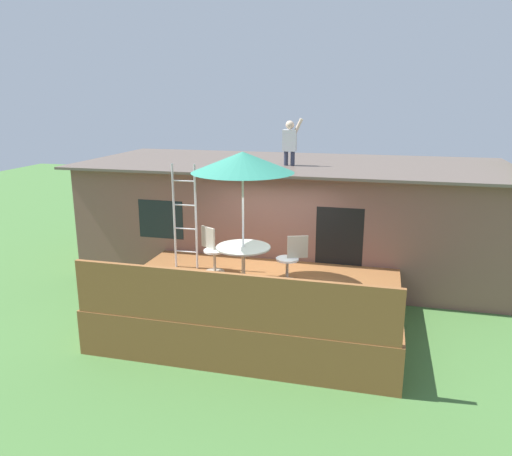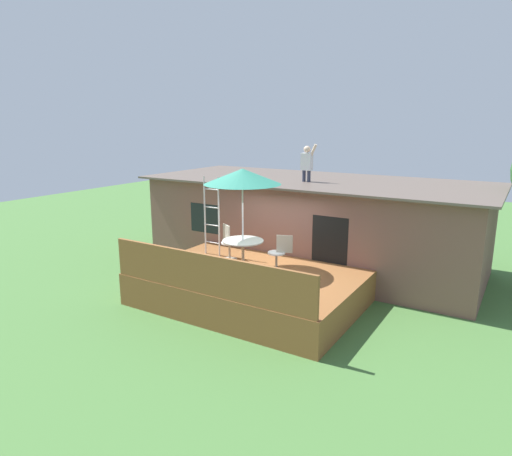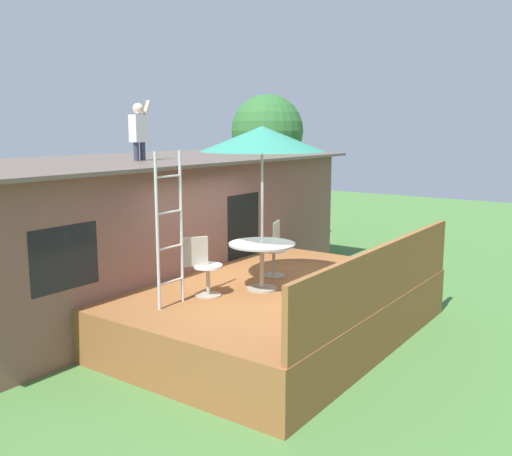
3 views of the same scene
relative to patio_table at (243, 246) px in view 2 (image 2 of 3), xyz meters
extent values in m
plane|color=#477538|center=(0.29, 0.00, -1.39)|extent=(40.00, 40.00, 0.00)
cube|color=brown|center=(0.29, 3.60, -0.06)|extent=(10.00, 4.00, 2.65)
cube|color=#66564C|center=(0.29, 3.60, 1.30)|extent=(10.50, 4.50, 0.06)
cube|color=black|center=(-2.44, 1.61, 0.16)|extent=(1.10, 0.03, 0.90)
cube|color=black|center=(1.67, 1.61, -0.34)|extent=(1.00, 0.03, 2.00)
cube|color=brown|center=(0.29, 0.00, -0.99)|extent=(5.34, 3.90, 0.80)
cube|color=brown|center=(0.29, -1.90, -0.14)|extent=(5.24, 0.08, 0.90)
cylinder|color=#A59E8C|center=(0.00, 0.00, -0.57)|extent=(0.48, 0.48, 0.03)
cylinder|color=#A59E8C|center=(0.00, 0.00, -0.22)|extent=(0.07, 0.07, 0.71)
cylinder|color=#999E93|center=(0.00, 0.00, 0.14)|extent=(1.04, 1.04, 0.03)
cylinder|color=silver|center=(0.00, 0.00, 0.61)|extent=(0.04, 0.04, 2.40)
cone|color=#338C72|center=(0.00, 0.00, 1.76)|extent=(1.90, 1.90, 0.38)
cylinder|color=silver|center=(-1.66, 0.60, 0.51)|extent=(0.04, 0.04, 2.20)
cylinder|color=silver|center=(-1.18, 0.60, 0.51)|extent=(0.04, 0.04, 2.20)
cylinder|color=silver|center=(-1.42, 0.60, -0.24)|extent=(0.48, 0.03, 0.03)
cylinder|color=silver|center=(-1.42, 0.60, 0.26)|extent=(0.48, 0.03, 0.03)
cylinder|color=silver|center=(-1.42, 0.60, 0.76)|extent=(0.48, 0.03, 0.03)
cylinder|color=silver|center=(-1.42, 0.60, 1.26)|extent=(0.48, 0.03, 0.03)
cylinder|color=#33384C|center=(0.23, 2.98, 1.50)|extent=(0.10, 0.10, 0.34)
cylinder|color=#33384C|center=(0.39, 2.98, 1.50)|extent=(0.10, 0.10, 0.34)
cube|color=silver|center=(0.31, 2.98, 1.92)|extent=(0.32, 0.20, 0.50)
sphere|color=beige|center=(0.31, 2.98, 2.28)|extent=(0.20, 0.20, 0.20)
cylinder|color=beige|center=(0.49, 2.98, 2.22)|extent=(0.26, 0.08, 0.44)
cylinder|color=#A59E8C|center=(-0.75, 0.47, -0.58)|extent=(0.40, 0.40, 0.02)
cylinder|color=#A59E8C|center=(-0.75, 0.47, -0.36)|extent=(0.06, 0.06, 0.44)
cylinder|color=silver|center=(-0.75, 0.47, -0.13)|extent=(0.44, 0.44, 0.04)
cube|color=#A59E8C|center=(-0.92, 0.58, 0.11)|extent=(0.36, 0.25, 0.44)
cylinder|color=#A59E8C|center=(0.80, 0.30, -0.58)|extent=(0.40, 0.40, 0.02)
cylinder|color=#A59E8C|center=(0.80, 0.30, -0.36)|extent=(0.06, 0.06, 0.44)
cylinder|color=silver|center=(0.80, 0.30, -0.13)|extent=(0.44, 0.44, 0.04)
cube|color=#A59E8C|center=(0.98, 0.38, 0.11)|extent=(0.39, 0.18, 0.44)
camera|label=1|loc=(2.48, -8.72, 2.90)|focal=34.98mm
camera|label=2|loc=(6.00, -9.16, 3.04)|focal=31.64mm
camera|label=3|loc=(-7.13, -4.93, 1.91)|focal=39.93mm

